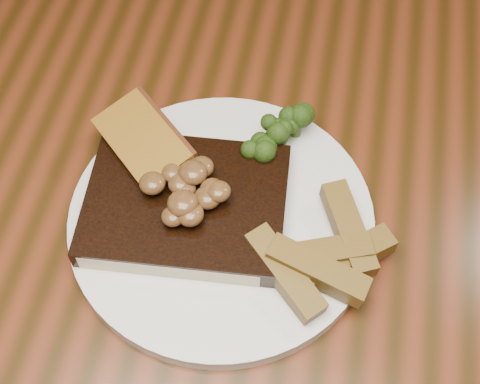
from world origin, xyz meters
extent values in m
cube|color=#4C200F|center=(0.00, 0.00, 0.73)|extent=(1.60, 0.90, 0.04)
cylinder|color=black|center=(0.12, 0.97, 0.19)|extent=(0.04, 0.04, 0.39)
cylinder|color=black|center=(-0.19, 0.89, 0.19)|extent=(0.04, 0.04, 0.39)
cylinder|color=black|center=(0.20, 0.65, 0.19)|extent=(0.04, 0.04, 0.39)
cylinder|color=black|center=(-0.11, 0.58, 0.19)|extent=(0.04, 0.04, 0.39)
cylinder|color=silver|center=(0.00, -0.02, 0.76)|extent=(0.34, 0.34, 0.01)
cube|color=black|center=(-0.03, -0.02, 0.78)|extent=(0.19, 0.15, 0.03)
cube|color=beige|center=(-0.03, -0.08, 0.77)|extent=(0.16, 0.03, 0.02)
cube|color=#855F18|center=(-0.08, 0.03, 0.77)|extent=(0.11, 0.11, 0.02)
camera|label=1|loc=(0.08, -0.33, 1.30)|focal=50.00mm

